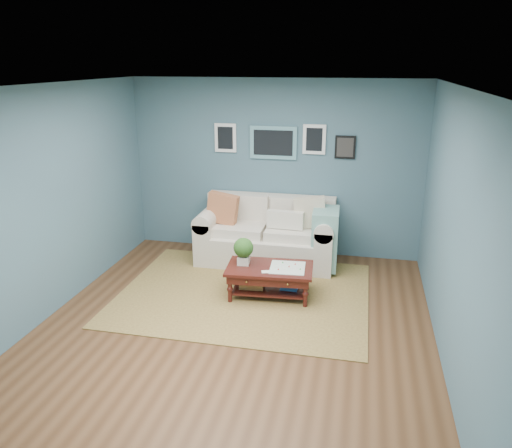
# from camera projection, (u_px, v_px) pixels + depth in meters

# --- Properties ---
(room_shell) EXTENTS (5.00, 5.02, 2.70)m
(room_shell) POSITION_uv_depth(u_px,v_px,m) (235.00, 213.00, 5.44)
(room_shell) COLOR brown
(room_shell) RESTS_ON ground
(area_rug) EXTENTS (3.22, 2.58, 0.01)m
(area_rug) POSITION_uv_depth(u_px,v_px,m) (244.00, 293.00, 6.60)
(area_rug) COLOR brown
(area_rug) RESTS_ON ground
(loveseat) EXTENTS (2.10, 0.95, 1.08)m
(loveseat) POSITION_uv_depth(u_px,v_px,m) (273.00, 234.00, 7.54)
(loveseat) COLOR silver
(loveseat) RESTS_ON ground
(coffee_table) EXTENTS (1.15, 0.72, 0.77)m
(coffee_table) POSITION_uv_depth(u_px,v_px,m) (265.00, 272.00, 6.45)
(coffee_table) COLOR black
(coffee_table) RESTS_ON ground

